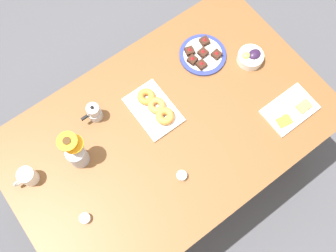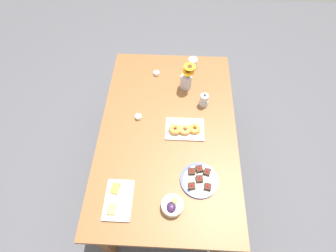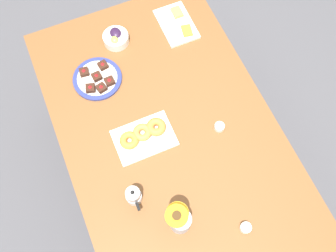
% 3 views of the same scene
% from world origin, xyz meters
% --- Properties ---
extents(ground_plane, '(6.00, 6.00, 0.00)m').
position_xyz_m(ground_plane, '(0.00, 0.00, 0.00)').
color(ground_plane, '#4C4C51').
extents(dining_table, '(1.60, 1.00, 0.74)m').
position_xyz_m(dining_table, '(0.00, 0.00, 0.65)').
color(dining_table, brown).
rests_on(dining_table, ground_plane).
extents(coffee_mug, '(0.11, 0.08, 0.09)m').
position_xyz_m(coffee_mug, '(0.66, -0.18, 0.79)').
color(coffee_mug, white).
rests_on(coffee_mug, dining_table).
extents(grape_bowl, '(0.13, 0.13, 0.07)m').
position_xyz_m(grape_bowl, '(-0.57, -0.05, 0.77)').
color(grape_bowl, white).
rests_on(grape_bowl, dining_table).
extents(cheese_platter, '(0.26, 0.17, 0.03)m').
position_xyz_m(cheese_platter, '(-0.54, 0.28, 0.75)').
color(cheese_platter, white).
rests_on(cheese_platter, dining_table).
extents(croissant_platter, '(0.19, 0.28, 0.05)m').
position_xyz_m(croissant_platter, '(-0.01, -0.12, 0.76)').
color(croissant_platter, white).
rests_on(croissant_platter, dining_table).
extents(jam_cup_honey, '(0.05, 0.05, 0.03)m').
position_xyz_m(jam_cup_honey, '(0.55, 0.12, 0.76)').
color(jam_cup_honey, white).
rests_on(jam_cup_honey, dining_table).
extents(jam_cup_berry, '(0.05, 0.05, 0.03)m').
position_xyz_m(jam_cup_berry, '(0.09, 0.23, 0.76)').
color(jam_cup_berry, white).
rests_on(jam_cup_berry, dining_table).
extents(dessert_plate, '(0.25, 0.25, 0.05)m').
position_xyz_m(dessert_plate, '(-0.39, -0.22, 0.75)').
color(dessert_plate, navy).
rests_on(dessert_plate, dining_table).
extents(flower_vase, '(0.11, 0.11, 0.23)m').
position_xyz_m(flower_vase, '(0.42, -0.13, 0.82)').
color(flower_vase, '#B2B2BC').
rests_on(flower_vase, dining_table).
extents(moka_pot, '(0.11, 0.07, 0.12)m').
position_xyz_m(moka_pot, '(0.25, -0.27, 0.79)').
color(moka_pot, '#B7B7BC').
rests_on(moka_pot, dining_table).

